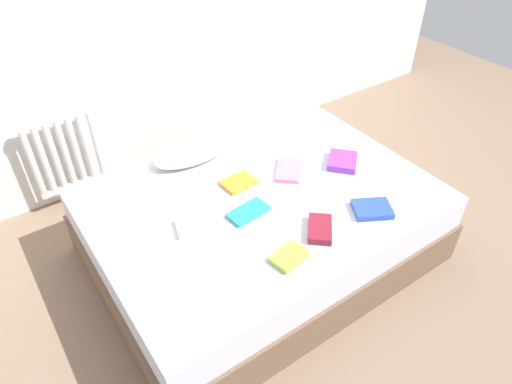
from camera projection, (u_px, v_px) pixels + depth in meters
ground_plane at (260, 252)px, 3.03m from camera, size 8.00×8.00×0.00m
bed at (261, 225)px, 2.88m from camera, size 2.00×1.50×0.50m
radiator at (66, 153)px, 3.17m from camera, size 0.48×0.04×0.59m
pillow at (193, 152)px, 2.97m from camera, size 0.54×0.26×0.10m
textbook_orange at (238, 182)px, 2.78m from camera, size 0.20×0.16×0.03m
textbook_purple at (342, 161)px, 2.94m from camera, size 0.27×0.27×0.05m
textbook_lime at (289, 257)px, 2.31m from camera, size 0.20×0.16×0.03m
textbook_white at (193, 226)px, 2.48m from camera, size 0.21×0.19×0.03m
textbook_blue at (372, 209)px, 2.58m from camera, size 0.26×0.24×0.04m
textbook_maroon at (320, 229)px, 2.45m from camera, size 0.23×0.24×0.04m
textbook_pink at (288, 170)px, 2.88m from camera, size 0.27×0.28×0.03m
textbook_teal at (248, 212)px, 2.57m from camera, size 0.25×0.15×0.02m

